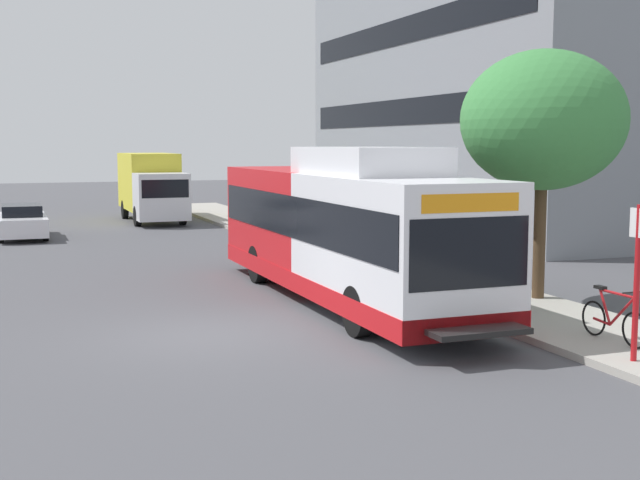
% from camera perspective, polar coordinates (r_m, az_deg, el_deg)
% --- Properties ---
extents(ground_plane, '(120.00, 120.00, 0.00)m').
position_cam_1_polar(ground_plane, '(24.30, -12.07, -2.37)').
color(ground_plane, '#4C4C51').
extents(sidewalk_curb, '(3.00, 56.00, 0.14)m').
position_cam_1_polar(sidewalk_curb, '(24.46, 5.11, -2.02)').
color(sidewalk_curb, '#A8A399').
rests_on(sidewalk_curb, ground).
extents(transit_bus, '(2.58, 12.25, 3.65)m').
position_cam_1_polar(transit_bus, '(19.67, 1.60, 0.70)').
color(transit_bus, white).
rests_on(transit_bus, ground).
extents(bus_stop_sign_pole, '(0.10, 0.36, 2.60)m').
position_cam_1_polar(bus_stop_sign_pole, '(14.65, 20.83, -1.98)').
color(bus_stop_sign_pole, red).
rests_on(bus_stop_sign_pole, sidewalk_curb).
extents(bicycle_parked, '(0.52, 1.76, 1.02)m').
position_cam_1_polar(bicycle_parked, '(16.10, 19.43, -5.12)').
color(bicycle_parked, black).
rests_on(bicycle_parked, sidewalk_curb).
extents(street_tree_near_stop, '(3.76, 3.76, 5.72)m').
position_cam_1_polar(street_tree_near_stop, '(19.91, 14.98, 7.87)').
color(street_tree_near_stop, '#4C3823').
rests_on(street_tree_near_stop, sidewalk_curb).
extents(parked_car_far_lane, '(1.80, 4.50, 1.33)m').
position_cam_1_polar(parked_car_far_lane, '(34.99, -19.66, 1.19)').
color(parked_car_far_lane, silver).
rests_on(parked_car_far_lane, ground).
extents(box_truck_background, '(2.32, 7.01, 3.25)m').
position_cam_1_polar(box_truck_background, '(40.90, -11.43, 3.69)').
color(box_truck_background, silver).
rests_on(box_truck_background, ground).
extents(lattice_comm_tower, '(1.10, 1.10, 28.82)m').
position_cam_1_polar(lattice_comm_tower, '(55.84, 1.03, 12.62)').
color(lattice_comm_tower, '#B7B7BC').
rests_on(lattice_comm_tower, ground).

